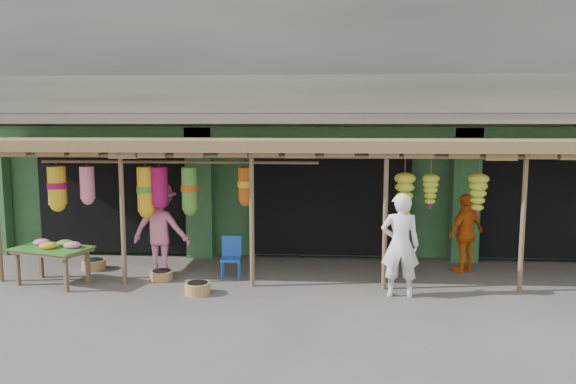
# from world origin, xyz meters

# --- Properties ---
(ground) EXTENTS (80.00, 80.00, 0.00)m
(ground) POSITION_xyz_m (0.00, 0.00, 0.00)
(ground) COLOR #514C47
(ground) RESTS_ON ground
(building) EXTENTS (16.40, 6.80, 7.00)m
(building) POSITION_xyz_m (-0.00, 4.87, 3.37)
(building) COLOR gray
(building) RESTS_ON ground
(awning) EXTENTS (14.00, 2.70, 2.79)m
(awning) POSITION_xyz_m (-0.17, 0.80, 2.57)
(awning) COLOR brown
(awning) RESTS_ON ground
(flower_table) EXTENTS (1.60, 1.22, 0.85)m
(flower_table) POSITION_xyz_m (-5.35, -0.31, 0.69)
(flower_table) COLOR brown
(flower_table) RESTS_ON ground
(blue_chair) EXTENTS (0.42, 0.43, 0.83)m
(blue_chair) POSITION_xyz_m (-2.00, 0.39, 0.46)
(blue_chair) COLOR blue
(blue_chair) RESTS_ON ground
(basket_left) EXTENTS (0.57, 0.57, 0.21)m
(basket_left) POSITION_xyz_m (-5.04, 0.80, 0.10)
(basket_left) COLOR #9A7746
(basket_left) RESTS_ON ground
(basket_mid) EXTENTS (0.54, 0.54, 0.18)m
(basket_mid) POSITION_xyz_m (-3.37, 0.13, 0.09)
(basket_mid) COLOR olive
(basket_mid) RESTS_ON ground
(basket_right) EXTENTS (0.56, 0.56, 0.21)m
(basket_right) POSITION_xyz_m (-2.44, -0.76, 0.11)
(basket_right) COLOR #A77B4E
(basket_right) RESTS_ON ground
(person_front) EXTENTS (0.71, 0.48, 1.89)m
(person_front) POSITION_xyz_m (1.23, -0.62, 0.94)
(person_front) COLOR white
(person_front) RESTS_ON ground
(person_vendor) EXTENTS (1.01, 0.91, 1.65)m
(person_vendor) POSITION_xyz_m (2.81, 1.13, 0.83)
(person_vendor) COLOR #DA5F14
(person_vendor) RESTS_ON ground
(person_shopper) EXTENTS (1.31, 0.86, 1.90)m
(person_shopper) POSITION_xyz_m (-3.50, 0.58, 0.95)
(person_shopper) COLOR #D4708D
(person_shopper) RESTS_ON ground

